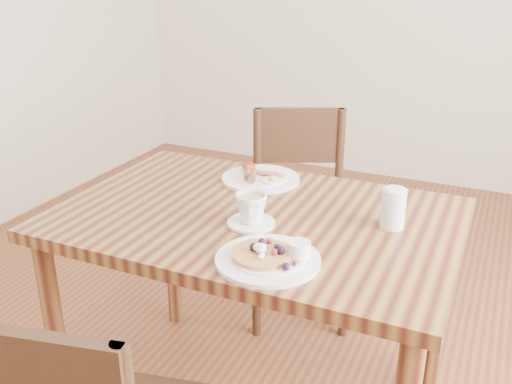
# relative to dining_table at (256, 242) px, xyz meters

# --- Properties ---
(dining_table) EXTENTS (1.20, 0.80, 0.75)m
(dining_table) POSITION_rel_dining_table_xyz_m (0.00, 0.00, 0.00)
(dining_table) COLOR brown
(dining_table) RESTS_ON ground
(chair_far) EXTENTS (0.55, 0.55, 0.88)m
(chair_far) POSITION_rel_dining_table_xyz_m (-0.10, 0.67, -0.16)
(chair_far) COLOR #3F2517
(chair_far) RESTS_ON ground
(pancake_plate) EXTENTS (0.27, 0.27, 0.06)m
(pancake_plate) POSITION_rel_dining_table_xyz_m (0.16, -0.26, 0.11)
(pancake_plate) COLOR white
(pancake_plate) RESTS_ON dining_table
(breakfast_plate) EXTENTS (0.27, 0.27, 0.04)m
(breakfast_plate) POSITION_rel_dining_table_xyz_m (-0.10, 0.26, 0.11)
(breakfast_plate) COLOR white
(breakfast_plate) RESTS_ON dining_table
(teacup_saucer) EXTENTS (0.14, 0.14, 0.09)m
(teacup_saucer) POSITION_rel_dining_table_xyz_m (0.02, -0.07, 0.14)
(teacup_saucer) COLOR white
(teacup_saucer) RESTS_ON dining_table
(water_glass) EXTENTS (0.07, 0.07, 0.12)m
(water_glass) POSITION_rel_dining_table_xyz_m (0.39, 0.08, 0.16)
(water_glass) COLOR silver
(water_glass) RESTS_ON dining_table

